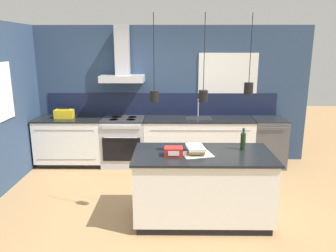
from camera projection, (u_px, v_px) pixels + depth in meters
ground_plane at (159, 206)px, 4.68m from camera, size 16.00×16.00×0.00m
wall_back at (160, 92)px, 6.30m from camera, size 5.60×2.50×2.60m
wall_left at (4, 107)px, 5.07m from camera, size 0.08×3.80×2.60m
counter_run_left at (71, 141)px, 6.23m from camera, size 1.25×0.64×0.91m
counter_run_sink at (198, 141)px, 6.21m from camera, size 2.04×0.64×1.25m
oven_range at (124, 142)px, 6.22m from camera, size 0.80×0.66×0.91m
dishwasher at (268, 142)px, 6.19m from camera, size 0.60×0.65×0.91m
kitchen_island at (202, 186)px, 4.24m from camera, size 1.76×0.91×0.91m
bottle_on_island at (243, 141)px, 4.24m from camera, size 0.07×0.07×0.29m
book_stack at (196, 149)px, 4.11m from camera, size 0.27×0.32×0.10m
red_supply_box at (174, 151)px, 4.03m from camera, size 0.22×0.17×0.11m
paper_pile at (197, 154)px, 4.08m from camera, size 0.42×0.37×0.01m
yellow_toolbox at (64, 114)px, 6.11m from camera, size 0.34×0.18×0.19m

